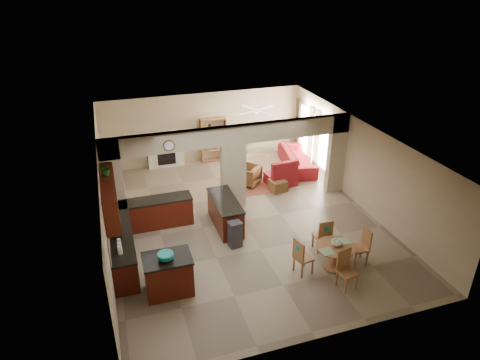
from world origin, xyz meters
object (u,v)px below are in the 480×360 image
object	(u,v)px
dining_table	(335,253)
armchair	(248,175)
sofa	(297,158)
kitchen_island	(168,274)

from	to	relation	value
dining_table	armchair	distance (m)	5.37
armchair	dining_table	bearing A→B (deg)	52.49
dining_table	armchair	size ratio (longest dim) A/B	1.28
sofa	kitchen_island	bearing A→B (deg)	144.26
dining_table	sofa	xyz separation A→B (m)	(1.78, 6.14, -0.09)
kitchen_island	dining_table	distance (m)	4.27
armchair	kitchen_island	bearing A→B (deg)	9.73
dining_table	sofa	distance (m)	6.39
kitchen_island	sofa	distance (m)	8.30
kitchen_island	armchair	world-z (taller)	kitchen_island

